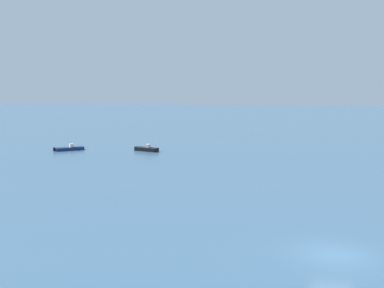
% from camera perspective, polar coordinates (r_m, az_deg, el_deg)
% --- Properties ---
extents(ground_plane, '(400.00, 400.00, 0.00)m').
position_cam_1_polar(ground_plane, '(30.43, 16.37, -12.33)').
color(ground_plane, '#3D607F').
extents(small_motorboat, '(3.87, 2.73, 1.03)m').
position_cam_1_polar(small_motorboat, '(72.28, -5.36, -0.59)').
color(small_motorboat, black).
rests_on(small_motorboat, ground).
extents(fishing_skiff, '(4.24, 3.50, 0.95)m').
position_cam_1_polar(fishing_skiff, '(75.19, -14.18, -0.51)').
color(fishing_skiff, navy).
rests_on(fishing_skiff, ground).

